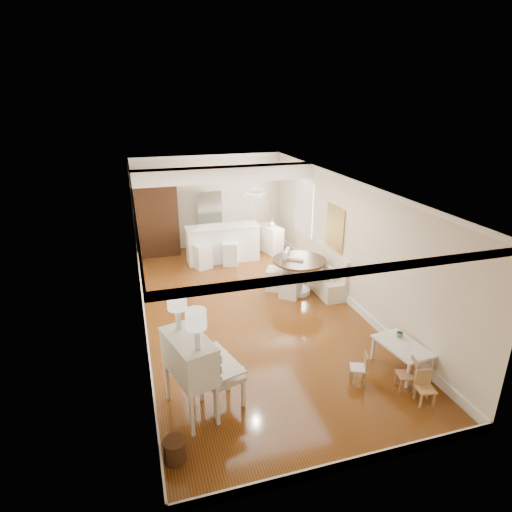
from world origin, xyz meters
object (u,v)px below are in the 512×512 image
gustavian_armchair (222,375)px  sideboard (271,239)px  kids_chair_b (358,367)px  slip_chair_far (278,269)px  kids_table (401,357)px  slip_chair_near (291,279)px  pantry_cabinet (156,216)px  secretary_bureau (190,376)px  dining_table (299,276)px  kids_chair_a (406,374)px  bar_stool_right (230,247)px  fridge (221,220)px  breakfast_counter (223,243)px  wicker_basket (175,450)px  kids_chair_c (426,388)px  bar_stool_left (202,250)px

gustavian_armchair → sideboard: size_ratio=1.22×
kids_chair_b → slip_chair_far: 3.79m
kids_table → slip_chair_near: (-0.79, 3.20, 0.21)m
pantry_cabinet → secretary_bureau: bearing=-90.8°
kids_table → sideboard: size_ratio=1.14×
dining_table → slip_chair_near: slip_chair_near is taller
kids_chair_a → bar_stool_right: (-1.42, 6.06, 0.23)m
gustavian_armchair → fridge: (1.53, 6.95, 0.38)m
secretary_bureau → bar_stool_right: size_ratio=1.24×
slip_chair_far → gustavian_armchair: bearing=-2.6°
dining_table → breakfast_counter: (-1.26, 2.59, 0.09)m
wicker_basket → bar_stool_right: bearing=70.4°
kids_chair_c → slip_chair_near: (-0.63, 4.07, 0.18)m
gustavian_armchair → breakfast_counter: gustavian_armchair is taller
breakfast_counter → fridge: fridge is taller
gustavian_armchair → kids_chair_b: (2.26, -0.11, -0.25)m
dining_table → sideboard: bearing=84.6°
secretary_bureau → kids_chair_b: 2.75m
secretary_bureau → kids_chair_a: size_ratio=2.27×
pantry_cabinet → kids_chair_b: bearing=-69.7°
dining_table → slip_chair_near: bearing=-151.9°
wicker_basket → slip_chair_near: size_ratio=0.34×
gustavian_armchair → kids_chair_b: 2.28m
sideboard → kids_chair_b: bearing=-106.9°
bar_stool_left → pantry_cabinet: bearing=107.3°
kids_table → dining_table: dining_table is taller
bar_stool_left → fridge: (0.86, 1.41, 0.37)m
kids_table → dining_table: bearing=99.2°
pantry_cabinet → sideboard: bearing=-14.6°
slip_chair_near → pantry_cabinet: bearing=167.0°
breakfast_counter → sideboard: 1.55m
secretary_bureau → slip_chair_far: size_ratio=1.25×
kids_table → slip_chair_near: bearing=103.9°
gustavian_armchair → kids_table: (3.13, -0.03, -0.28)m
pantry_cabinet → sideboard: (3.23, -0.84, -0.74)m
slip_chair_near → pantry_cabinet: size_ratio=0.39×
gustavian_armchair → pantry_cabinet: 7.02m
slip_chair_far → fridge: fridge is taller
dining_table → fridge: bearing=106.2°
slip_chair_far → fridge: (-0.65, 3.28, 0.39)m
secretary_bureau → dining_table: secretary_bureau is taller
secretary_bureau → kids_table: secretary_bureau is taller
kids_table → dining_table: size_ratio=0.78×
wicker_basket → dining_table: dining_table is taller
pantry_cabinet → fridge: (1.90, -0.03, -0.25)m
kids_chair_c → dining_table: bearing=106.1°
kids_table → breakfast_counter: bearing=106.9°
gustavian_armchair → kids_table: 3.14m
kids_chair_b → sideboard: size_ratio=0.63×
secretary_bureau → pantry_cabinet: (0.10, 7.03, 0.51)m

